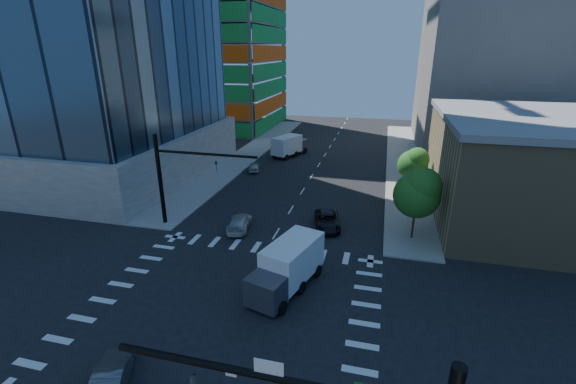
% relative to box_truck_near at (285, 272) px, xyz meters
% --- Properties ---
extents(ground, '(160.00, 160.00, 0.00)m').
position_rel_box_truck_near_xyz_m(ground, '(-3.13, -3.37, -1.52)').
color(ground, black).
rests_on(ground, ground).
extents(road_markings, '(20.00, 20.00, 0.01)m').
position_rel_box_truck_near_xyz_m(road_markings, '(-3.13, -3.37, -1.51)').
color(road_markings, silver).
rests_on(road_markings, ground).
extents(sidewalk_ne, '(5.00, 60.00, 0.15)m').
position_rel_box_truck_near_xyz_m(sidewalk_ne, '(9.37, 36.63, -1.44)').
color(sidewalk_ne, gray).
rests_on(sidewalk_ne, ground).
extents(sidewalk_nw, '(5.00, 60.00, 0.15)m').
position_rel_box_truck_near_xyz_m(sidewalk_nw, '(-15.63, 36.63, -1.44)').
color(sidewalk_nw, gray).
rests_on(sidewalk_nw, ground).
extents(construction_building, '(25.16, 34.50, 70.60)m').
position_rel_box_truck_near_xyz_m(construction_building, '(-30.54, 58.56, 23.10)').
color(construction_building, gray).
rests_on(construction_building, ground).
extents(commercial_building, '(20.50, 22.50, 10.60)m').
position_rel_box_truck_near_xyz_m(commercial_building, '(21.87, 18.63, 3.80)').
color(commercial_building, '#937E55').
rests_on(commercial_building, ground).
extents(bg_building_ne, '(24.00, 30.00, 28.00)m').
position_rel_box_truck_near_xyz_m(bg_building_ne, '(23.87, 51.63, 12.48)').
color(bg_building_ne, slate).
rests_on(bg_building_ne, ground).
extents(signal_mast_nw, '(10.20, 0.40, 9.00)m').
position_rel_box_truck_near_xyz_m(signal_mast_nw, '(-13.13, 8.13, 3.98)').
color(signal_mast_nw, black).
rests_on(signal_mast_nw, sidewalk_nw).
extents(tree_south, '(4.16, 4.16, 6.82)m').
position_rel_box_truck_near_xyz_m(tree_south, '(9.50, 10.53, 3.17)').
color(tree_south, '#382316').
rests_on(tree_south, sidewalk_ne).
extents(tree_north, '(3.54, 3.52, 5.78)m').
position_rel_box_truck_near_xyz_m(tree_north, '(9.80, 22.53, 2.47)').
color(tree_north, '#382316').
rests_on(tree_north, sidewalk_ne).
extents(car_nb_far, '(3.38, 5.48, 1.42)m').
position_rel_box_truck_near_xyz_m(car_nb_far, '(1.38, 11.23, -0.81)').
color(car_nb_far, black).
rests_on(car_nb_far, ground).
extents(car_sb_near, '(2.70, 5.00, 1.38)m').
position_rel_box_truck_near_xyz_m(car_sb_near, '(-6.85, 8.76, -0.83)').
color(car_sb_near, silver).
rests_on(car_sb_near, ground).
extents(car_sb_mid, '(2.45, 3.99, 1.27)m').
position_rel_box_truck_near_xyz_m(car_sb_mid, '(-11.63, 27.20, -0.88)').
color(car_sb_mid, '#AAAEB2').
rests_on(car_sb_mid, ground).
extents(car_sb_cross, '(3.11, 4.58, 1.43)m').
position_rel_box_truck_near_xyz_m(car_sb_cross, '(-6.48, -10.63, -0.80)').
color(car_sb_cross, '#4E4F53').
rests_on(car_sb_cross, ground).
extents(box_truck_near, '(4.54, 7.06, 3.43)m').
position_rel_box_truck_near_xyz_m(box_truck_near, '(0.00, 0.00, 0.00)').
color(box_truck_near, black).
rests_on(box_truck_near, ground).
extents(box_truck_far, '(4.98, 6.98, 3.37)m').
position_rel_box_truck_near_xyz_m(box_truck_far, '(-8.60, 36.83, -0.03)').
color(box_truck_far, black).
rests_on(box_truck_far, ground).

